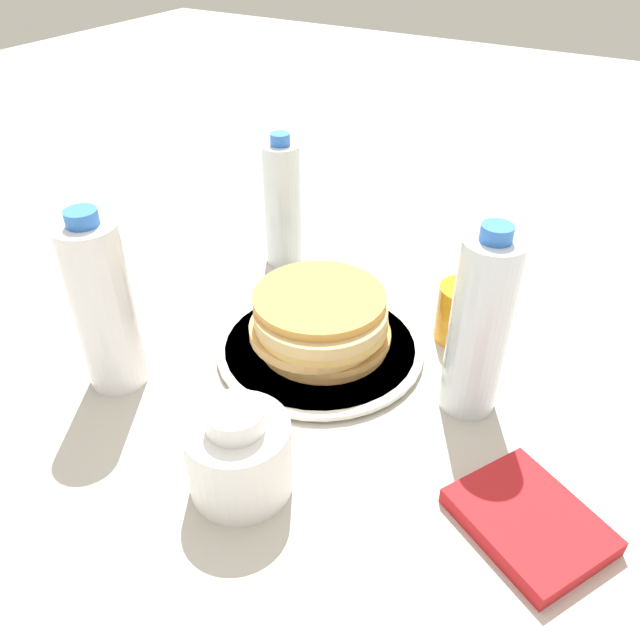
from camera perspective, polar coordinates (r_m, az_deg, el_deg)
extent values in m
plane|color=#BCB7AD|center=(0.87, 1.51, -3.15)|extent=(4.00, 4.00, 0.00)
cylinder|color=silver|center=(0.87, 0.00, -2.56)|extent=(0.27, 0.27, 0.01)
cylinder|color=silver|center=(0.87, 0.00, -2.43)|extent=(0.29, 0.29, 0.01)
cylinder|color=#C28847|center=(0.87, 0.30, -1.81)|extent=(0.18, 0.18, 0.01)
cylinder|color=tan|center=(0.86, 0.48, -1.33)|extent=(0.18, 0.18, 0.01)
cylinder|color=tan|center=(0.85, -0.48, -0.75)|extent=(0.18, 0.18, 0.01)
cylinder|color=tan|center=(0.84, 0.15, -0.17)|extent=(0.18, 0.18, 0.01)
cylinder|color=tan|center=(0.83, 0.04, 0.60)|extent=(0.18, 0.18, 0.02)
cylinder|color=gold|center=(0.83, -0.08, 1.99)|extent=(0.18, 0.18, 0.01)
cylinder|color=orange|center=(0.90, 12.82, 0.64)|extent=(0.07, 0.07, 0.08)
cylinder|color=white|center=(0.68, -7.40, -12.28)|extent=(0.11, 0.11, 0.09)
cylinder|color=white|center=(0.64, -7.79, -8.86)|extent=(0.06, 0.06, 0.03)
cylinder|color=silver|center=(1.04, -3.44, 10.41)|extent=(0.06, 0.06, 0.20)
cylinder|color=blue|center=(1.00, -3.67, 16.18)|extent=(0.03, 0.03, 0.02)
cylinder|color=silver|center=(0.75, 14.44, -0.60)|extent=(0.07, 0.07, 0.23)
cylinder|color=blue|center=(0.69, 15.97, 7.80)|extent=(0.04, 0.04, 0.02)
cylinder|color=white|center=(0.81, -19.17, 1.07)|extent=(0.08, 0.08, 0.23)
cylinder|color=blue|center=(0.75, -20.97, 8.74)|extent=(0.04, 0.04, 0.02)
cube|color=red|center=(0.70, 18.54, -17.04)|extent=(0.18, 0.17, 0.02)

